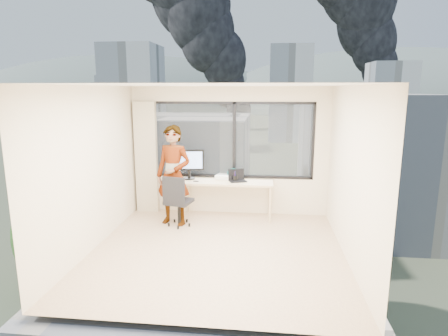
# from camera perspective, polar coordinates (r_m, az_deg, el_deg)

# --- Properties ---
(floor) EXTENTS (4.00, 4.00, 0.01)m
(floor) POSITION_cam_1_polar(r_m,az_deg,el_deg) (6.22, -1.04, -12.33)
(floor) COLOR tan
(floor) RESTS_ON ground
(ceiling) EXTENTS (4.00, 4.00, 0.01)m
(ceiling) POSITION_cam_1_polar(r_m,az_deg,el_deg) (5.68, -1.14, 12.36)
(ceiling) COLOR white
(ceiling) RESTS_ON ground
(wall_front) EXTENTS (4.00, 0.01, 2.60)m
(wall_front) POSITION_cam_1_polar(r_m,az_deg,el_deg) (3.91, -4.90, -6.79)
(wall_front) COLOR beige
(wall_front) RESTS_ON ground
(wall_left) EXTENTS (0.01, 4.00, 2.60)m
(wall_left) POSITION_cam_1_polar(r_m,az_deg,el_deg) (6.39, -19.18, -0.10)
(wall_left) COLOR beige
(wall_left) RESTS_ON ground
(wall_right) EXTENTS (0.01, 4.00, 2.60)m
(wall_right) POSITION_cam_1_polar(r_m,az_deg,el_deg) (5.91, 18.54, -0.98)
(wall_right) COLOR beige
(wall_right) RESTS_ON ground
(window_wall) EXTENTS (3.30, 0.16, 1.55)m
(window_wall) POSITION_cam_1_polar(r_m,az_deg,el_deg) (7.73, 1.19, 4.22)
(window_wall) COLOR black
(window_wall) RESTS_ON ground
(curtain) EXTENTS (0.45, 0.14, 2.30)m
(curtain) POSITION_cam_1_polar(r_m,az_deg,el_deg) (8.03, -11.59, 1.55)
(curtain) COLOR beige
(curtain) RESTS_ON floor
(desk) EXTENTS (1.80, 0.60, 0.75)m
(desk) POSITION_cam_1_polar(r_m,az_deg,el_deg) (7.64, 0.55, -4.69)
(desk) COLOR #C6B685
(desk) RESTS_ON floor
(chair) EXTENTS (0.61, 0.61, 1.00)m
(chair) POSITION_cam_1_polar(r_m,az_deg,el_deg) (7.19, -6.80, -4.79)
(chair) COLOR black
(chair) RESTS_ON floor
(person) EXTENTS (0.79, 0.62, 1.90)m
(person) POSITION_cam_1_polar(r_m,az_deg,el_deg) (7.19, -7.60, -1.13)
(person) COLOR #2D2D33
(person) RESTS_ON floor
(monitor) EXTENTS (0.62, 0.23, 0.61)m
(monitor) POSITION_cam_1_polar(r_m,az_deg,el_deg) (7.69, -5.31, 0.57)
(monitor) COLOR black
(monitor) RESTS_ON desk
(game_console) EXTENTS (0.38, 0.34, 0.08)m
(game_console) POSITION_cam_1_polar(r_m,az_deg,el_deg) (7.74, 0.10, -1.30)
(game_console) COLOR white
(game_console) RESTS_ON desk
(laptop) EXTENTS (0.43, 0.44, 0.21)m
(laptop) POSITION_cam_1_polar(r_m,az_deg,el_deg) (7.49, 2.08, -1.24)
(laptop) COLOR black
(laptop) RESTS_ON desk
(cellphone) EXTENTS (0.11, 0.05, 0.01)m
(cellphone) POSITION_cam_1_polar(r_m,az_deg,el_deg) (7.52, -4.25, -1.99)
(cellphone) COLOR black
(cellphone) RESTS_ON desk
(pen_cup) EXTENTS (0.10, 0.10, 0.11)m
(pen_cup) POSITION_cam_1_polar(r_m,az_deg,el_deg) (7.52, 1.68, -1.59)
(pen_cup) COLOR black
(pen_cup) RESTS_ON desk
(handbag) EXTENTS (0.28, 0.15, 0.21)m
(handbag) POSITION_cam_1_polar(r_m,az_deg,el_deg) (7.74, 1.46, -0.81)
(handbag) COLOR #0D5152
(handbag) RESTS_ON desk
(exterior_ground) EXTENTS (400.00, 400.00, 0.04)m
(exterior_ground) POSITION_cam_1_polar(r_m,az_deg,el_deg) (126.72, 5.97, 4.22)
(exterior_ground) COLOR #515B3D
(exterior_ground) RESTS_ON ground
(near_bldg_a) EXTENTS (16.00, 12.00, 14.00)m
(near_bldg_a) POSITION_cam_1_polar(r_m,az_deg,el_deg) (38.15, -8.66, -2.84)
(near_bldg_a) COLOR beige
(near_bldg_a) RESTS_ON exterior_ground
(near_bldg_b) EXTENTS (14.00, 13.00, 16.00)m
(near_bldg_b) POSITION_cam_1_polar(r_m,az_deg,el_deg) (45.87, 20.44, 0.30)
(near_bldg_b) COLOR beige
(near_bldg_b) RESTS_ON exterior_ground
(far_tower_a) EXTENTS (14.00, 14.00, 28.00)m
(far_tower_a) POSITION_cam_1_polar(r_m,az_deg,el_deg) (106.82, -13.41, 10.11)
(far_tower_a) COLOR silver
(far_tower_a) RESTS_ON exterior_ground
(far_tower_b) EXTENTS (13.00, 13.00, 30.00)m
(far_tower_b) POSITION_cam_1_polar(r_m,az_deg,el_deg) (125.85, 9.83, 10.91)
(far_tower_b) COLOR silver
(far_tower_b) RESTS_ON exterior_ground
(far_tower_c) EXTENTS (15.00, 15.00, 26.00)m
(far_tower_c) POSITION_cam_1_polar(r_m,az_deg,el_deg) (152.25, 23.59, 9.49)
(far_tower_c) COLOR silver
(far_tower_c) RESTS_ON exterior_ground
(far_tower_d) EXTENTS (16.00, 14.00, 22.00)m
(far_tower_d) POSITION_cam_1_polar(r_m,az_deg,el_deg) (167.16, -15.18, 9.48)
(far_tower_d) COLOR silver
(far_tower_d) RESTS_ON exterior_ground
(hill_a) EXTENTS (288.00, 216.00, 90.00)m
(hill_a) POSITION_cam_1_polar(r_m,az_deg,el_deg) (347.69, -14.15, 8.71)
(hill_a) COLOR slate
(hill_a) RESTS_ON exterior_ground
(hill_b) EXTENTS (300.00, 220.00, 96.00)m
(hill_b) POSITION_cam_1_polar(r_m,az_deg,el_deg) (340.83, 23.51, 8.04)
(hill_b) COLOR slate
(hill_b) RESTS_ON exterior_ground
(tree_a) EXTENTS (7.00, 7.00, 8.00)m
(tree_a) POSITION_cam_1_polar(r_m,az_deg,el_deg) (34.66, -23.48, -10.46)
(tree_a) COLOR #264A18
(tree_a) RESTS_ON exterior_ground
(tree_b) EXTENTS (7.60, 7.60, 9.00)m
(tree_b) POSITION_cam_1_polar(r_m,az_deg,el_deg) (26.72, 13.13, -15.33)
(tree_b) COLOR #264A18
(tree_b) RESTS_ON exterior_ground
(tree_c) EXTENTS (8.40, 8.40, 10.00)m
(tree_c) POSITION_cam_1_polar(r_m,az_deg,el_deg) (51.65, 30.49, -2.79)
(tree_c) COLOR #264A18
(tree_c) RESTS_ON exterior_ground
(smoke_plume_b) EXTENTS (30.00, 18.00, 70.00)m
(smoke_plume_b) POSITION_cam_1_polar(r_m,az_deg,el_deg) (185.44, 24.62, 18.35)
(smoke_plume_b) COLOR black
(smoke_plume_b) RESTS_ON exterior_ground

